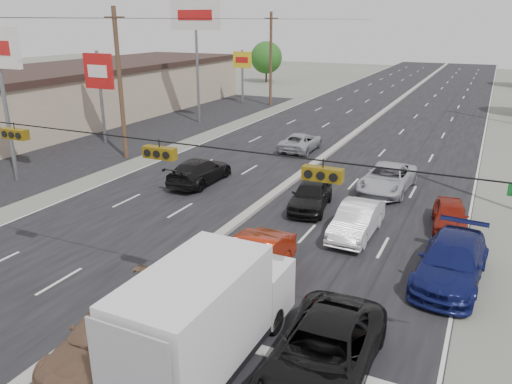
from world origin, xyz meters
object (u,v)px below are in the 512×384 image
tree_left_far (266,58)px  queue_car_d (451,262)px  utility_pole_left_c (271,59)px  pole_sign_mid (99,76)px  pole_sign_billboard (196,23)px  queue_car_c (387,179)px  queue_car_b (357,221)px  box_truck (208,315)px  utility_pole_left_b (120,84)px  pole_sign_far (242,64)px  black_suv (323,353)px  tan_sedan (115,333)px  queue_car_e (450,216)px  oncoming_far (301,142)px  queue_car_a (311,195)px  oncoming_near (200,171)px  red_sedan (252,262)px

tree_left_far → queue_car_d: (31.60, -53.81, -2.93)m
utility_pole_left_c → pole_sign_mid: size_ratio=1.43×
pole_sign_billboard → queue_car_c: (19.91, -12.43, -8.13)m
queue_car_b → box_truck: bearing=-96.1°
utility_pole_left_b → queue_car_d: (22.10, -8.81, -4.32)m
pole_sign_billboard → pole_sign_far: pole_sign_billboard is taller
utility_pole_left_b → utility_pole_left_c: 25.00m
black_suv → queue_car_c: bearing=94.3°
tan_sedan → queue_car_e: 15.89m
tree_left_far → oncoming_far: (19.83, -37.90, -3.06)m
tan_sedan → black_suv: bearing=11.9°
pole_sign_far → queue_car_d: 42.56m
pole_sign_mid → tan_sedan: 27.87m
pole_sign_far → tan_sedan: (17.40, -42.48, -3.64)m
queue_car_e → pole_sign_mid: bearing=158.7°
queue_car_a → black_suv: bearing=-77.1°
queue_car_b → oncoming_near: (-10.27, 3.54, 0.01)m
pole_sign_mid → pole_sign_far: bearing=87.4°
tan_sedan → red_sedan: 5.78m
red_sedan → queue_car_b: (2.43, 5.69, -0.06)m
queue_car_d → queue_car_e: size_ratio=1.45×
tree_left_far → queue_car_c: tree_left_far is taller
red_sedan → tree_left_far: bearing=114.2°
utility_pole_left_c → pole_sign_far: size_ratio=1.67×
pole_sign_far → red_sedan: bearing=-62.8°
black_suv → queue_car_e: (2.10, 12.27, -0.13)m
queue_car_c → queue_car_d: size_ratio=0.97×
black_suv → queue_car_d: bearing=68.5°
utility_pole_left_b → red_sedan: utility_pole_left_b is taller
utility_pole_left_b → oncoming_near: (7.65, -2.70, -4.37)m
tree_left_far → queue_car_c: (27.41, -44.43, -2.98)m
pole_sign_billboard → box_truck: bearing=-58.1°
pole_sign_mid → queue_car_d: size_ratio=1.29×
pole_sign_mid → oncoming_near: (12.15, -5.70, -4.38)m
oncoming_near → pole_sign_billboard: bearing=-58.6°
tan_sedan → queue_car_b: (4.03, 11.24, -0.04)m
utility_pole_left_b → queue_car_c: size_ratio=1.89×
pole_sign_billboard → oncoming_near: size_ratio=2.18×
queue_car_e → oncoming_far: size_ratio=0.79×
tan_sedan → queue_car_e: (7.70, 13.90, -0.13)m
queue_car_a → oncoming_near: (-7.31, 1.21, -0.00)m
tan_sedan → oncoming_near: (-6.25, 14.78, -0.03)m
utility_pole_left_b → queue_car_d: bearing=-21.7°
utility_pole_left_c → queue_car_d: size_ratio=1.84×
black_suv → queue_car_d: (2.60, 7.04, 0.02)m
utility_pole_left_b → black_suv: bearing=-39.1°
queue_car_a → queue_car_b: size_ratio=0.98×
queue_car_b → queue_car_c: size_ratio=0.84×
tree_left_far → red_sedan: 62.24m
queue_car_c → oncoming_near: bearing=-159.3°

